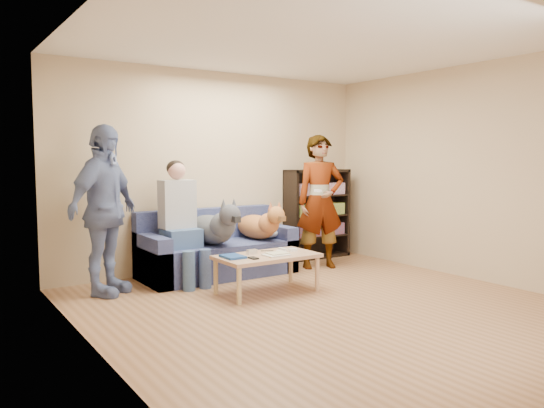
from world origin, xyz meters
TOP-DOWN VIEW (x-y plane):
  - ground at (0.00, 0.00)m, footprint 5.00×5.00m
  - ceiling at (0.00, 0.00)m, footprint 5.00×5.00m
  - wall_back at (0.00, 2.50)m, footprint 4.50×0.00m
  - wall_left at (-2.25, 0.00)m, footprint 0.00×5.00m
  - wall_right at (2.25, 0.00)m, footprint 0.00×5.00m
  - blanket at (0.45, 1.99)m, footprint 0.37×0.32m
  - person_standing_right at (1.12, 1.72)m, footprint 0.75×0.61m
  - person_standing_left at (-1.69, 1.90)m, footprint 1.12×1.02m
  - held_controller at (0.92, 1.52)m, footprint 0.04×0.12m
  - notebook_blue at (-0.60, 1.05)m, footprint 0.20×0.26m
  - papers at (-0.15, 0.90)m, footprint 0.26×0.20m
  - magazine at (-0.12, 0.92)m, footprint 0.22×0.17m
  - camera_silver at (-0.32, 1.12)m, footprint 0.11×0.06m
  - controller_a at (0.08, 1.10)m, footprint 0.04×0.13m
  - controller_b at (0.16, 1.02)m, footprint 0.09×0.06m
  - headphone_cup_a at (0.00, 0.98)m, footprint 0.07×0.07m
  - headphone_cup_b at (0.00, 1.06)m, footprint 0.07×0.07m
  - pen_orange at (-0.22, 0.84)m, footprint 0.13×0.06m
  - pen_black at (-0.08, 1.18)m, footprint 0.13×0.08m
  - wallet at (-0.45, 0.88)m, footprint 0.07×0.12m
  - sofa at (-0.25, 2.10)m, footprint 1.90×0.85m
  - person_seated at (-0.78, 1.97)m, footprint 0.40×0.73m
  - dog_gray at (-0.38, 1.89)m, footprint 0.41×1.25m
  - dog_tan at (0.31, 1.94)m, footprint 0.36×1.14m
  - coffee_table at (-0.20, 1.00)m, footprint 1.10×0.60m
  - bookshelf at (1.55, 2.33)m, footprint 1.00×0.34m

SIDE VIEW (x-z plane):
  - ground at x=0.00m, z-range 0.00..0.00m
  - sofa at x=-0.25m, z-range -0.13..0.69m
  - coffee_table at x=-0.20m, z-range 0.16..0.58m
  - pen_orange at x=-0.22m, z-range 0.42..0.43m
  - pen_black at x=-0.08m, z-range 0.42..0.43m
  - papers at x=-0.15m, z-range 0.42..0.43m
  - wallet at x=-0.45m, z-range 0.42..0.43m
  - headphone_cup_a at x=0.00m, z-range 0.42..0.44m
  - headphone_cup_b at x=0.00m, z-range 0.42..0.44m
  - notebook_blue at x=-0.60m, z-range 0.42..0.45m
  - controller_a at x=0.08m, z-range 0.42..0.45m
  - controller_b at x=0.16m, z-range 0.42..0.45m
  - magazine at x=-0.12m, z-range 0.43..0.45m
  - camera_silver at x=-0.32m, z-range 0.42..0.47m
  - blanket at x=0.45m, z-range 0.43..0.56m
  - dog_tan at x=0.31m, z-range 0.35..0.87m
  - dog_gray at x=-0.38m, z-range 0.34..0.93m
  - bookshelf at x=1.55m, z-range 0.03..1.33m
  - person_seated at x=-0.78m, z-range 0.04..1.51m
  - person_standing_right at x=1.12m, z-range 0.00..1.77m
  - person_standing_left at x=-1.69m, z-range 0.00..1.83m
  - held_controller at x=0.92m, z-range 1.04..1.07m
  - wall_back at x=0.00m, z-range -0.95..3.55m
  - wall_left at x=-2.25m, z-range -1.20..3.80m
  - wall_right at x=2.25m, z-range -1.20..3.80m
  - ceiling at x=0.00m, z-range 2.60..2.60m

